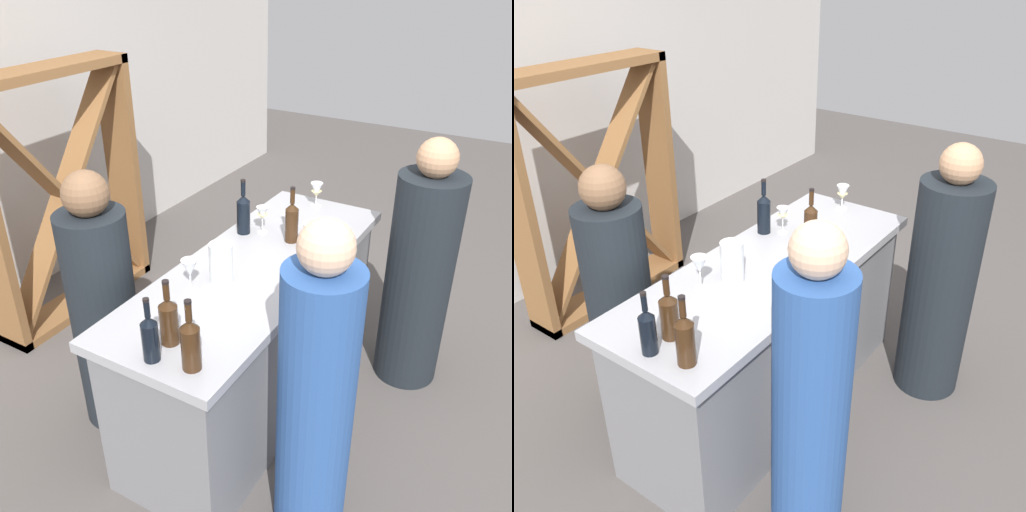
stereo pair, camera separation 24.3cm
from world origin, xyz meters
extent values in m
plane|color=#4C4744|center=(0.00, 0.00, 0.00)|extent=(12.00, 12.00, 0.00)
cube|color=slate|center=(0.00, 0.00, 0.43)|extent=(1.82, 0.61, 0.86)
cube|color=#99999E|center=(0.00, 0.00, 0.89)|extent=(1.90, 0.69, 0.05)
cube|color=brown|center=(0.83, 1.65, 0.86)|extent=(0.06, 0.28, 1.71)
cube|color=brown|center=(0.23, 1.65, 1.68)|extent=(1.26, 0.28, 0.06)
cube|color=brown|center=(0.23, 1.65, 0.03)|extent=(1.26, 0.28, 0.06)
cube|color=brown|center=(0.23, 1.65, 0.86)|extent=(1.17, 0.20, 1.61)
cube|color=brown|center=(0.23, 1.65, 0.86)|extent=(1.17, 0.20, 1.61)
cylinder|color=black|center=(-0.86, -0.02, 1.00)|extent=(0.07, 0.07, 0.17)
cone|color=black|center=(-0.86, -0.02, 1.10)|extent=(0.07, 0.07, 0.03)
cylinder|color=black|center=(-0.86, -0.02, 1.15)|extent=(0.02, 0.02, 0.07)
cylinder|color=black|center=(-0.86, -0.02, 1.19)|extent=(0.03, 0.03, 0.01)
cylinder|color=#331E0F|center=(-0.82, -0.19, 1.01)|extent=(0.08, 0.08, 0.19)
cone|color=#331E0F|center=(-0.82, -0.19, 1.12)|extent=(0.08, 0.08, 0.04)
cylinder|color=#331E0F|center=(-0.82, -0.19, 1.17)|extent=(0.03, 0.03, 0.08)
cylinder|color=black|center=(-0.82, -0.19, 1.22)|extent=(0.03, 0.03, 0.01)
cylinder|color=#331E0F|center=(-0.74, -0.02, 1.00)|extent=(0.08, 0.08, 0.18)
cone|color=#331E0F|center=(-0.74, -0.02, 1.11)|extent=(0.08, 0.08, 0.03)
cylinder|color=#331E0F|center=(-0.74, -0.02, 1.16)|extent=(0.03, 0.03, 0.07)
cylinder|color=black|center=(-0.74, -0.02, 1.20)|extent=(0.03, 0.03, 0.01)
cylinder|color=black|center=(0.28, 0.25, 1.01)|extent=(0.08, 0.08, 0.19)
cone|color=black|center=(0.28, 0.25, 1.12)|extent=(0.08, 0.08, 0.04)
cylinder|color=black|center=(0.28, 0.25, 1.18)|extent=(0.03, 0.03, 0.08)
cylinder|color=black|center=(0.28, 0.25, 1.23)|extent=(0.03, 0.03, 0.01)
cylinder|color=#331E0F|center=(0.33, -0.04, 1.01)|extent=(0.07, 0.07, 0.19)
cone|color=#331E0F|center=(0.33, -0.04, 1.12)|extent=(0.07, 0.07, 0.04)
cylinder|color=#331E0F|center=(0.33, -0.04, 1.18)|extent=(0.03, 0.03, 0.08)
cylinder|color=black|center=(0.33, -0.04, 1.23)|extent=(0.03, 0.03, 0.01)
cylinder|color=white|center=(0.30, -0.16, 0.92)|extent=(0.07, 0.07, 0.00)
cylinder|color=white|center=(0.30, -0.16, 0.95)|extent=(0.01, 0.01, 0.06)
cone|color=white|center=(0.30, -0.16, 1.02)|extent=(0.08, 0.08, 0.08)
cone|color=beige|center=(0.30, -0.16, 1.00)|extent=(0.06, 0.06, 0.03)
cylinder|color=white|center=(0.83, 0.05, 0.92)|extent=(0.07, 0.07, 0.00)
cylinder|color=white|center=(0.83, 0.05, 0.95)|extent=(0.01, 0.01, 0.06)
cone|color=white|center=(0.83, 0.05, 1.03)|extent=(0.08, 0.08, 0.09)
cone|color=beige|center=(0.83, 0.05, 1.00)|extent=(0.07, 0.07, 0.04)
cylinder|color=white|center=(-0.38, 0.14, 0.92)|extent=(0.06, 0.06, 0.00)
cylinder|color=white|center=(-0.38, 0.14, 0.96)|extent=(0.01, 0.01, 0.08)
cone|color=white|center=(-0.38, 0.14, 1.04)|extent=(0.08, 0.08, 0.09)
cylinder|color=white|center=(0.34, 0.15, 0.92)|extent=(0.06, 0.06, 0.00)
cylinder|color=white|center=(0.34, 0.15, 0.96)|extent=(0.01, 0.01, 0.08)
cone|color=white|center=(0.34, 0.15, 1.04)|extent=(0.07, 0.07, 0.07)
cone|color=beige|center=(0.34, 0.15, 1.02)|extent=(0.06, 0.06, 0.03)
cylinder|color=silver|center=(-0.22, 0.07, 1.01)|extent=(0.11, 0.11, 0.20)
cylinder|color=#284C8C|center=(-0.56, -0.61, 0.67)|extent=(0.38, 0.38, 1.34)
sphere|color=#D8AD8C|center=(-0.56, -0.61, 1.44)|extent=(0.21, 0.21, 0.21)
cylinder|color=black|center=(0.69, -0.68, 0.65)|extent=(0.45, 0.45, 1.30)
sphere|color=tan|center=(0.69, -0.68, 1.40)|extent=(0.22, 0.22, 0.22)
cylinder|color=black|center=(-0.47, 0.64, 0.62)|extent=(0.39, 0.39, 1.24)
sphere|color=brown|center=(-0.47, 0.64, 1.34)|extent=(0.23, 0.23, 0.23)
camera|label=1|loc=(-2.17, -1.25, 2.35)|focal=39.39mm
camera|label=2|loc=(-2.04, -1.46, 2.35)|focal=39.39mm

